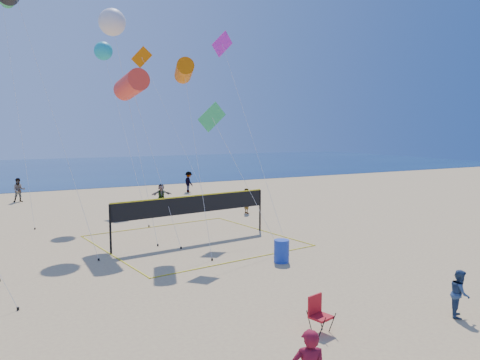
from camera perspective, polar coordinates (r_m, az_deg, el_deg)
name	(u,v)px	position (r m, az deg, el deg)	size (l,w,h in m)	color
ocean	(45,169)	(71.64, -22.70, 1.19)	(140.00, 50.00, 0.03)	navy
bystander_a	(460,293)	(16.17, 25.22, -12.39)	(0.71, 0.55, 1.46)	navy
far_person_1	(161,195)	(35.56, -9.57, -1.79)	(1.51, 0.48, 1.63)	gray
far_person_2	(247,201)	(31.84, 0.83, -2.56)	(0.62, 0.41, 1.71)	gray
far_person_3	(19,190)	(40.67, -25.35, -1.12)	(0.92, 0.71, 1.89)	gray
far_person_4	(189,182)	(42.56, -6.26, -0.24)	(1.22, 0.70, 1.90)	gray
camp_chair	(318,312)	(13.90, 9.51, -15.54)	(0.68, 0.80, 1.17)	#B4141D
trash_barrel	(282,251)	(20.46, 5.08, -8.63)	(0.65, 0.65, 0.98)	#1B3AAF
volleyball_net	(193,210)	(24.01, -5.77, -3.64)	(10.01, 9.89, 2.37)	black
kite_2	(184,71)	(24.43, -6.83, 13.07)	(1.41, 5.59, 9.23)	#CE5C02
kite_4	(216,125)	(21.77, -2.94, 6.69)	(3.23, 2.36, 6.99)	#34B861
kite_5	(226,55)	(28.61, -1.74, 14.98)	(1.57, 6.79, 11.58)	#DC25CA
kite_6	(112,22)	(28.54, -15.32, 18.05)	(1.90, 6.43, 12.43)	silver
kite_7	(103,51)	(33.34, -16.32, 14.84)	(1.84, 6.57, 11.47)	#1DA6B3
kite_9	(146,66)	(37.55, -11.41, 13.46)	(3.81, 6.60, 12.06)	#CE5C02
kite_10	(131,85)	(25.95, -13.13, 11.21)	(1.83, 5.68, 8.82)	red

